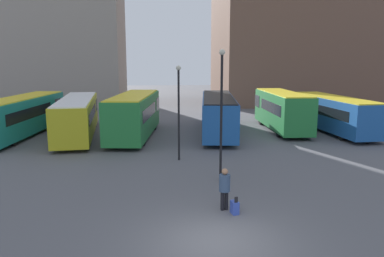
# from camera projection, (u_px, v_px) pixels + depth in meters

# --- Properties ---
(ground_plane) EXTENTS (160.00, 160.00, 0.00)m
(ground_plane) POSITION_uv_depth(u_px,v_px,m) (216.00, 242.00, 11.93)
(ground_plane) COLOR #56565B
(building_block_left) EXTENTS (24.97, 12.12, 25.49)m
(building_block_left) POSITION_uv_depth(u_px,v_px,m) (24.00, 6.00, 48.60)
(building_block_left) COLOR gray
(building_block_left) RESTS_ON ground_plane
(building_block_right) EXTENTS (24.39, 15.84, 23.58)m
(building_block_right) POSITION_uv_depth(u_px,v_px,m) (306.00, 17.00, 52.05)
(building_block_right) COLOR brown
(building_block_right) RESTS_ON ground_plane
(bus_0) EXTENTS (3.61, 12.25, 2.98)m
(bus_0) POSITION_uv_depth(u_px,v_px,m) (22.00, 114.00, 28.99)
(bus_0) COLOR #19847F
(bus_0) RESTS_ON ground_plane
(bus_1) EXTENTS (3.75, 12.18, 2.93)m
(bus_1) POSITION_uv_depth(u_px,v_px,m) (77.00, 115.00, 28.78)
(bus_1) COLOR gold
(bus_1) RESTS_ON ground_plane
(bus_2) EXTENTS (3.74, 10.30, 3.24)m
(bus_2) POSITION_uv_depth(u_px,v_px,m) (135.00, 114.00, 28.37)
(bus_2) COLOR #237A38
(bus_2) RESTS_ON ground_plane
(bus_3) EXTENTS (3.92, 12.34, 2.97)m
(bus_3) POSITION_uv_depth(u_px,v_px,m) (218.00, 113.00, 30.07)
(bus_3) COLOR #1E56A3
(bus_3) RESTS_ON ground_plane
(bus_4) EXTENTS (2.74, 9.46, 3.19)m
(bus_4) POSITION_uv_depth(u_px,v_px,m) (282.00, 110.00, 31.20)
(bus_4) COLOR #237A38
(bus_4) RESTS_ON ground_plane
(bus_5) EXTENTS (3.13, 10.93, 2.86)m
(bus_5) POSITION_uv_depth(u_px,v_px,m) (333.00, 113.00, 30.59)
(bus_5) COLOR #1E56A3
(bus_5) RESTS_ON ground_plane
(traveler) EXTENTS (0.50, 0.50, 1.67)m
(traveler) POSITION_uv_depth(u_px,v_px,m) (225.00, 185.00, 14.36)
(traveler) COLOR black
(traveler) RESTS_ON ground_plane
(suitcase) EXTENTS (0.31, 0.41, 0.71)m
(suitcase) POSITION_uv_depth(u_px,v_px,m) (235.00, 207.00, 14.13)
(suitcase) COLOR #334CB2
(suitcase) RESTS_ON ground_plane
(lamp_post_0) EXTENTS (0.28, 0.28, 6.24)m
(lamp_post_0) POSITION_uv_depth(u_px,v_px,m) (221.00, 106.00, 17.53)
(lamp_post_0) COLOR black
(lamp_post_0) RESTS_ON ground_plane
(lamp_post_1) EXTENTS (0.28, 0.28, 5.46)m
(lamp_post_1) POSITION_uv_depth(u_px,v_px,m) (179.00, 105.00, 21.32)
(lamp_post_1) COLOR black
(lamp_post_1) RESTS_ON ground_plane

